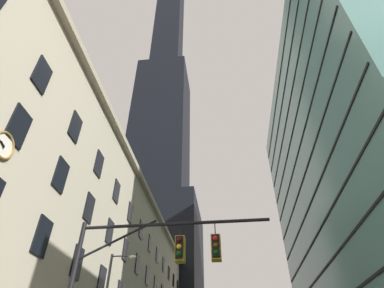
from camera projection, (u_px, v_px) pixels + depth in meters
station_building at (90, 283)px, 39.42m from camera, size 14.84×75.63×22.95m
dark_skyscraper at (159, 161)px, 100.62m from camera, size 25.90×25.90×195.26m
glass_office_midrise at (377, 177)px, 42.43m from camera, size 19.77×47.85×47.40m
traffic_signal_mast at (151, 267)px, 12.38m from camera, size 8.30×0.63×7.00m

